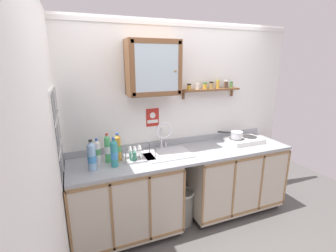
# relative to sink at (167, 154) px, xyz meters

# --- Properties ---
(floor) EXTENTS (5.73, 5.73, 0.00)m
(floor) POSITION_rel_sink_xyz_m (0.23, -0.38, -0.93)
(floor) COLOR #565451
(floor) RESTS_ON ground
(back_wall) EXTENTS (3.33, 0.07, 2.46)m
(back_wall) POSITION_rel_sink_xyz_m (0.23, 0.30, 0.31)
(back_wall) COLOR white
(back_wall) RESTS_ON ground
(side_wall_left) EXTENTS (0.05, 3.45, 2.46)m
(side_wall_left) POSITION_rel_sink_xyz_m (-1.16, -0.65, 0.30)
(side_wall_left) COLOR white
(side_wall_left) RESTS_ON ground
(lower_cabinet_run) EXTENTS (1.20, 0.65, 0.90)m
(lower_cabinet_run) POSITION_rel_sink_xyz_m (-0.53, -0.04, -0.47)
(lower_cabinet_run) COLOR black
(lower_cabinet_run) RESTS_ON ground
(lower_cabinet_run_right) EXTENTS (1.29, 0.65, 0.90)m
(lower_cabinet_run_right) POSITION_rel_sink_xyz_m (0.94, -0.04, -0.47)
(lower_cabinet_run_right) COLOR black
(lower_cabinet_run_right) RESTS_ON ground
(countertop) EXTENTS (2.69, 0.67, 0.03)m
(countertop) POSITION_rel_sink_xyz_m (0.23, -0.04, -0.01)
(countertop) COLOR #9EA3A8
(countertop) RESTS_ON lower_cabinet_run
(backsplash) EXTENTS (2.69, 0.02, 0.08)m
(backsplash) POSITION_rel_sink_xyz_m (0.23, 0.27, 0.04)
(backsplash) COLOR #9EA3A8
(backsplash) RESTS_ON countertop
(sink) EXTENTS (0.55, 0.44, 0.47)m
(sink) POSITION_rel_sink_xyz_m (0.00, 0.00, 0.00)
(sink) COLOR silver
(sink) RESTS_ON countertop
(hot_plate_stove) EXTENTS (0.46, 0.30, 0.07)m
(hot_plate_stove) POSITION_rel_sink_xyz_m (1.11, -0.02, 0.03)
(hot_plate_stove) COLOR silver
(hot_plate_stove) RESTS_ON countertop
(saucepan) EXTENTS (0.29, 0.23, 0.10)m
(saucepan) POSITION_rel_sink_xyz_m (0.99, 0.01, 0.12)
(saucepan) COLOR silver
(saucepan) RESTS_ON hot_plate_stove
(bottle_soda_green_0) EXTENTS (0.06, 0.06, 0.32)m
(bottle_soda_green_0) POSITION_rel_sink_xyz_m (-0.68, 0.01, 0.15)
(bottle_soda_green_0) COLOR #4CB266
(bottle_soda_green_0) RESTS_ON countertop
(bottle_water_blue_1) EXTENTS (0.09, 0.09, 0.32)m
(bottle_water_blue_1) POSITION_rel_sink_xyz_m (-0.85, -0.13, 0.15)
(bottle_water_blue_1) COLOR #8CB7E0
(bottle_water_blue_1) RESTS_ON countertop
(bottle_opaque_white_2) EXTENTS (0.07, 0.07, 0.29)m
(bottle_opaque_white_2) POSITION_rel_sink_xyz_m (-0.78, -0.00, 0.14)
(bottle_opaque_white_2) COLOR white
(bottle_opaque_white_2) RESTS_ON countertop
(bottle_detergent_teal_3) EXTENTS (0.08, 0.08, 0.31)m
(bottle_detergent_teal_3) POSITION_rel_sink_xyz_m (-0.63, -0.12, 0.14)
(bottle_detergent_teal_3) COLOR teal
(bottle_detergent_teal_3) RESTS_ON countertop
(bottle_juice_amber_4) EXTENTS (0.07, 0.07, 0.31)m
(bottle_juice_amber_4) POSITION_rel_sink_xyz_m (-0.56, 0.03, 0.15)
(bottle_juice_amber_4) COLOR gold
(bottle_juice_amber_4) RESTS_ON countertop
(dish_rack) EXTENTS (0.35, 0.23, 0.16)m
(dish_rack) POSITION_rel_sink_xyz_m (-0.36, -0.03, 0.04)
(dish_rack) COLOR #B2B2B7
(dish_rack) RESTS_ON countertop
(mug) EXTENTS (0.08, 0.12, 0.11)m
(mug) POSITION_rel_sink_xyz_m (-0.42, -0.06, 0.05)
(mug) COLOR #337259
(mug) RESTS_ON countertop
(wall_cabinet) EXTENTS (0.59, 0.30, 0.60)m
(wall_cabinet) POSITION_rel_sink_xyz_m (-0.10, 0.14, 0.99)
(wall_cabinet) COLOR brown
(spice_shelf) EXTENTS (0.79, 0.14, 0.23)m
(spice_shelf) POSITION_rel_sink_xyz_m (0.70, 0.21, 0.72)
(spice_shelf) COLOR brown
(warning_sign) EXTENTS (0.16, 0.01, 0.22)m
(warning_sign) POSITION_rel_sink_xyz_m (-0.08, 0.27, 0.39)
(warning_sign) COLOR #B2261E
(window) EXTENTS (0.03, 0.71, 0.82)m
(window) POSITION_rel_sink_xyz_m (-1.13, -0.16, 0.43)
(window) COLOR #262D38
(trash_bin) EXTENTS (0.30, 0.30, 0.43)m
(trash_bin) POSITION_rel_sink_xyz_m (0.18, -0.08, -0.70)
(trash_bin) COLOR gray
(trash_bin) RESTS_ON ground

